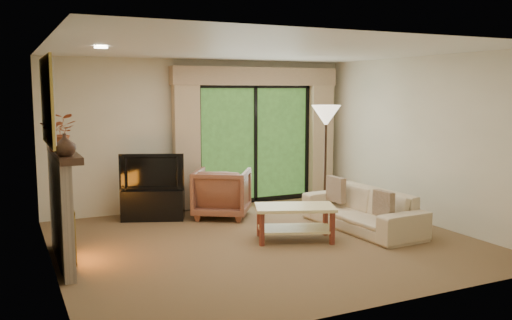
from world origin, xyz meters
name	(u,v)px	position (x,y,z in m)	size (l,w,h in m)	color
floor	(265,241)	(0.00, 0.00, 0.00)	(5.50, 5.50, 0.00)	brown
ceiling	(266,50)	(0.00, 0.00, 2.60)	(5.50, 5.50, 0.00)	silver
wall_back	(203,134)	(0.00, 2.50, 1.30)	(5.00, 5.00, 0.00)	beige
wall_front	(384,173)	(0.00, -2.50, 1.30)	(5.00, 5.00, 0.00)	beige
wall_left	(49,159)	(-2.75, 0.00, 1.30)	(5.00, 5.00, 0.00)	beige
wall_right	(423,140)	(2.75, 0.00, 1.30)	(5.00, 5.00, 0.00)	beige
fireplace	(60,208)	(-2.63, 0.20, 0.69)	(0.24, 1.70, 1.37)	gray
mirror	(48,101)	(-2.71, 0.20, 1.95)	(0.07, 1.45, 1.02)	#B59B46
sliding_door	(255,143)	(1.00, 2.45, 1.10)	(2.26, 0.10, 2.16)	black
curtain_left	(187,142)	(-0.35, 2.34, 1.20)	(0.45, 0.18, 2.35)	tan
curtain_right	(321,136)	(2.35, 2.34, 1.20)	(0.45, 0.18, 2.35)	tan
cornice	(257,76)	(1.00, 2.36, 2.32)	(3.20, 0.24, 0.32)	tan
media_console	(153,204)	(-1.06, 1.95, 0.25)	(0.98, 0.44, 0.49)	black
tv	(153,171)	(-1.06, 1.95, 0.78)	(1.02, 0.13, 0.59)	black
armchair	(222,193)	(0.01, 1.62, 0.40)	(0.86, 0.88, 0.80)	brown
sofa	(362,209)	(1.61, -0.01, 0.30)	(2.05, 0.80, 0.60)	#C6B18D
pillow_near	(383,204)	(1.54, -0.60, 0.51)	(0.09, 0.36, 0.36)	#513822
pillow_far	(336,189)	(1.54, 0.58, 0.51)	(0.10, 0.40, 0.40)	#513822
coffee_table	(295,223)	(0.40, -0.12, 0.24)	(1.08, 0.60, 0.49)	beige
floor_lamp	(325,159)	(1.71, 1.17, 0.91)	(0.49, 0.49, 1.83)	beige
vase	(65,145)	(-2.61, -0.41, 1.49)	(0.23, 0.23, 0.24)	#372319
branches	(60,132)	(-2.61, 0.09, 1.59)	(0.40, 0.35, 0.44)	#AB542D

